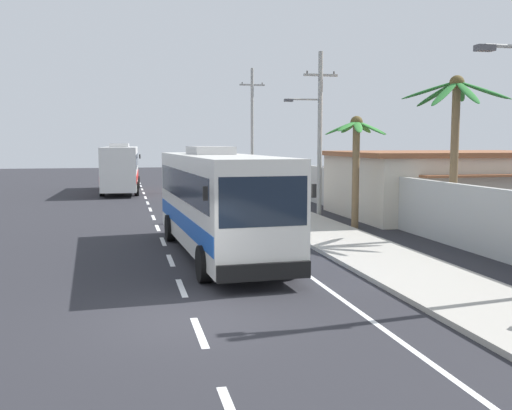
# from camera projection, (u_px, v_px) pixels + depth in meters

# --- Properties ---
(ground_plane) EXTENTS (160.00, 160.00, 0.00)m
(ground_plane) POSITION_uv_depth(u_px,v_px,m) (193.00, 317.00, 13.09)
(ground_plane) COLOR #28282D
(sidewalk_kerb) EXTENTS (3.20, 90.00, 0.14)m
(sidewalk_kerb) POSITION_uv_depth(u_px,v_px,m) (330.00, 235.00, 24.26)
(sidewalk_kerb) COLOR #A8A399
(sidewalk_kerb) RESTS_ON ground
(lane_markings) EXTENTS (3.92, 71.00, 0.01)m
(lane_markings) POSITION_uv_depth(u_px,v_px,m) (207.00, 225.00, 27.80)
(lane_markings) COLOR white
(lane_markings) RESTS_ON ground
(boundary_wall) EXTENTS (0.24, 60.00, 2.36)m
(boundary_wall) POSITION_uv_depth(u_px,v_px,m) (376.00, 198.00, 28.85)
(boundary_wall) COLOR #B2B2AD
(boundary_wall) RESTS_ON ground
(coach_bus_foreground) EXTENTS (3.39, 11.27, 3.73)m
(coach_bus_foreground) POSITION_uv_depth(u_px,v_px,m) (218.00, 199.00, 20.20)
(coach_bus_foreground) COLOR silver
(coach_bus_foreground) RESTS_ON ground
(coach_bus_far_lane) EXTENTS (3.17, 11.31, 3.80)m
(coach_bus_far_lane) POSITION_uv_depth(u_px,v_px,m) (121.00, 167.00, 45.64)
(coach_bus_far_lane) COLOR white
(coach_bus_far_lane) RESTS_ON ground
(motorcycle_beside_bus) EXTENTS (0.56, 1.96, 1.67)m
(motorcycle_beside_bus) POSITION_uv_depth(u_px,v_px,m) (247.00, 208.00, 28.92)
(motorcycle_beside_bus) COLOR black
(motorcycle_beside_bus) RESTS_ON ground
(utility_pole_mid) EXTENTS (2.82, 0.24, 8.49)m
(utility_pole_mid) POSITION_uv_depth(u_px,v_px,m) (319.00, 130.00, 30.40)
(utility_pole_mid) COLOR #9E9E99
(utility_pole_mid) RESTS_ON ground
(utility_pole_far) EXTENTS (2.02, 0.24, 9.69)m
(utility_pole_far) POSITION_uv_depth(u_px,v_px,m) (252.00, 128.00, 46.81)
(utility_pole_far) COLOR #9E9E99
(utility_pole_far) RESTS_ON ground
(palm_nearest) EXTENTS (2.83, 2.89, 5.04)m
(palm_nearest) POSITION_uv_depth(u_px,v_px,m) (356.00, 148.00, 26.24)
(palm_nearest) COLOR brown
(palm_nearest) RESTS_ON ground
(palm_second) EXTENTS (3.91, 3.93, 6.43)m
(palm_second) POSITION_uv_depth(u_px,v_px,m) (456.00, 121.00, 22.64)
(palm_second) COLOR brown
(palm_second) RESTS_ON ground
(roadside_building) EXTENTS (11.75, 9.02, 3.40)m
(roadside_building) POSITION_uv_depth(u_px,v_px,m) (449.00, 183.00, 31.09)
(roadside_building) COLOR beige
(roadside_building) RESTS_ON ground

